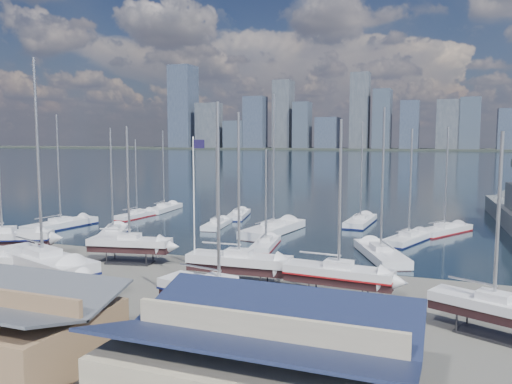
% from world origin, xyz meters
% --- Properties ---
extents(ground, '(1400.00, 1400.00, 0.00)m').
position_xyz_m(ground, '(0.00, -10.00, 0.00)').
color(ground, '#605E59').
rests_on(ground, ground).
extents(water, '(1400.00, 600.00, 0.40)m').
position_xyz_m(water, '(0.00, 300.00, -0.15)').
color(water, '#1B2E40').
rests_on(water, ground).
extents(far_shore, '(1400.00, 80.00, 2.20)m').
position_xyz_m(far_shore, '(0.00, 560.00, 1.10)').
color(far_shore, '#2D332D').
rests_on(far_shore, ground).
extents(skyline, '(639.14, 43.80, 107.69)m').
position_xyz_m(skyline, '(-7.83, 553.76, 39.09)').
color(skyline, '#475166').
rests_on(skyline, far_shore).
extents(shed_blue, '(13.65, 9.45, 4.71)m').
position_xyz_m(shed_blue, '(16.00, -26.00, 2.42)').
color(shed_blue, '#BFB293').
rests_on(shed_blue, ground).
extents(sailboat_cradle_0, '(10.12, 7.00, 16.06)m').
position_xyz_m(sailboat_cradle_0, '(-19.94, -7.44, 2.07)').
color(sailboat_cradle_0, '#2D2D33').
rests_on(sailboat_cradle_0, ground).
extents(sailboat_cradle_2, '(8.60, 3.89, 13.74)m').
position_xyz_m(sailboat_cradle_2, '(-5.98, -4.73, 1.96)').
color(sailboat_cradle_2, '#2D2D33').
rests_on(sailboat_cradle_2, ground).
extents(sailboat_cradle_3, '(12.24, 6.93, 18.85)m').
position_xyz_m(sailboat_cradle_3, '(-7.14, -15.12, 2.22)').
color(sailboat_cradle_3, '#2D2D33').
rests_on(sailboat_cradle_3, ground).
extents(sailboat_cradle_4, '(9.03, 2.92, 14.68)m').
position_xyz_m(sailboat_cradle_4, '(7.28, -7.93, 2.01)').
color(sailboat_cradle_4, '#2D2D33').
rests_on(sailboat_cradle_4, ground).
extents(sailboat_cradle_5, '(9.49, 4.34, 14.89)m').
position_xyz_m(sailboat_cradle_5, '(9.28, -16.27, 2.01)').
color(sailboat_cradle_5, '#2D2D33').
rests_on(sailboat_cradle_5, ground).
extents(sailboat_cradle_6, '(8.67, 3.00, 13.94)m').
position_xyz_m(sailboat_cradle_6, '(15.95, -8.56, 1.97)').
color(sailboat_cradle_6, '#2D2D33').
rests_on(sailboat_cradle_6, ground).
extents(sailboat_cradle_7, '(7.97, 5.13, 12.91)m').
position_xyz_m(sailboat_cradle_7, '(26.58, -12.75, 1.92)').
color(sailboat_cradle_7, '#2D2D33').
rests_on(sailboat_cradle_7, ground).
extents(sailboat_moored_0, '(4.56, 11.42, 16.61)m').
position_xyz_m(sailboat_moored_0, '(-26.74, 8.60, 0.31)').
color(sailboat_moored_0, black).
rests_on(sailboat_moored_0, water).
extents(sailboat_moored_1, '(3.22, 8.90, 13.03)m').
position_xyz_m(sailboat_moored_1, '(-22.24, 20.57, 0.31)').
color(sailboat_moored_1, black).
rests_on(sailboat_moored_1, water).
extents(sailboat_moored_2, '(3.61, 9.89, 14.61)m').
position_xyz_m(sailboat_moored_2, '(-22.03, 28.45, 0.32)').
color(sailboat_moored_2, black).
rests_on(sailboat_moored_2, water).
extents(sailboat_moored_3, '(6.85, 9.91, 14.55)m').
position_xyz_m(sailboat_moored_3, '(-16.11, 6.19, 0.31)').
color(sailboat_moored_3, black).
rests_on(sailboat_moored_3, water).
extents(sailboat_moored_4, '(3.40, 8.41, 12.34)m').
position_xyz_m(sailboat_moored_4, '(-6.59, 17.16, 0.33)').
color(sailboat_moored_4, black).
rests_on(sailboat_moored_4, water).
extents(sailboat_moored_5, '(4.46, 9.38, 13.52)m').
position_xyz_m(sailboat_moored_5, '(-7.12, 26.44, 0.31)').
color(sailboat_moored_5, black).
rests_on(sailboat_moored_5, water).
extents(sailboat_moored_6, '(3.30, 8.16, 11.85)m').
position_xyz_m(sailboat_moored_6, '(4.36, 7.14, 0.31)').
color(sailboat_moored_6, black).
rests_on(sailboat_moored_6, water).
extents(sailboat_moored_7, '(5.51, 13.11, 19.19)m').
position_xyz_m(sailboat_moored_7, '(2.50, 15.36, 0.33)').
color(sailboat_moored_7, black).
rests_on(sailboat_moored_7, water).
extents(sailboat_moored_8, '(3.51, 10.63, 15.67)m').
position_xyz_m(sailboat_moored_8, '(12.19, 26.51, 0.31)').
color(sailboat_moored_8, black).
rests_on(sailboat_moored_8, water).
extents(sailboat_moored_9, '(7.15, 11.20, 16.45)m').
position_xyz_m(sailboat_moored_9, '(17.46, 6.23, 0.32)').
color(sailboat_moored_9, black).
rests_on(sailboat_moored_9, water).
extents(sailboat_moored_10, '(5.78, 9.93, 14.34)m').
position_xyz_m(sailboat_moored_10, '(19.66, 15.91, 0.31)').
color(sailboat_moored_10, black).
rests_on(sailboat_moored_10, water).
extents(sailboat_moored_11, '(7.38, 9.85, 14.69)m').
position_xyz_m(sailboat_moored_11, '(23.69, 23.35, 0.31)').
color(sailboat_moored_11, black).
rests_on(sailboat_moored_11, water).
extents(car_a, '(1.68, 3.81, 1.27)m').
position_xyz_m(car_a, '(-5.08, -19.94, 0.64)').
color(car_a, gray).
rests_on(car_a, ground).
extents(car_c, '(4.19, 6.33, 1.62)m').
position_xyz_m(car_c, '(1.83, -21.42, 0.81)').
color(car_c, gray).
rests_on(car_c, ground).
extents(car_d, '(3.10, 4.95, 1.34)m').
position_xyz_m(car_d, '(11.52, -21.04, 0.67)').
color(car_d, gray).
rests_on(car_d, ground).
extents(flagpole, '(1.12, 0.12, 12.67)m').
position_xyz_m(flagpole, '(3.39, -8.42, 7.34)').
color(flagpole, white).
rests_on(flagpole, ground).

